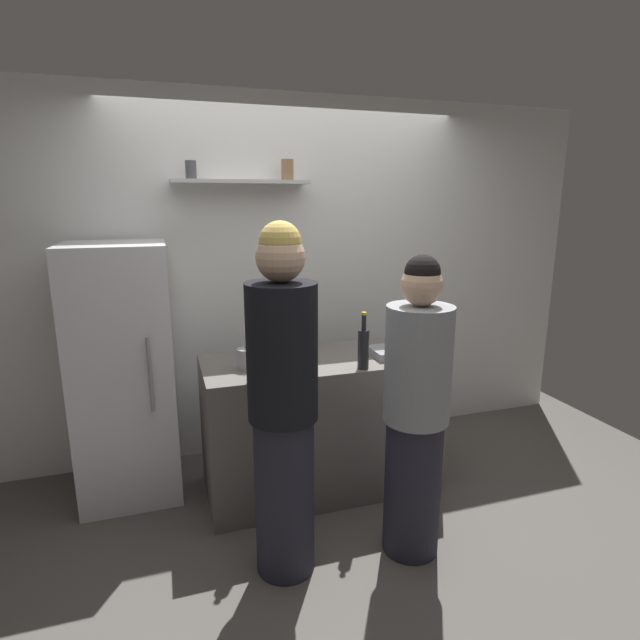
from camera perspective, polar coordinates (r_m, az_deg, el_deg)
The scene contains 12 objects.
ground_plane at distance 3.17m, azimuth 3.02°, elevation -22.77°, with size 5.28×5.28×0.00m, color #59544F.
back_wall_assembly at distance 3.79m, azimuth -3.49°, elevation 4.80°, with size 4.80×0.32×2.60m.
refrigerator at distance 3.41m, azimuth -21.32°, elevation -5.60°, with size 0.60×0.65×1.62m.
counter at distance 3.37m, azimuth -0.00°, elevation -11.60°, with size 1.48×0.66×0.89m, color #66605B.
baking_pan at distance 3.30m, azimuth 8.72°, elevation -3.54°, with size 0.34×0.24×0.05m, color gray.
utensil_holder at distance 3.03m, azimuth -8.32°, elevation -4.32°, with size 0.11×0.11×0.22m.
wine_bottle_amber_glass at distance 2.83m, azimuth -7.13°, elevation -4.10°, with size 0.07×0.07×0.34m.
wine_bottle_pale_glass at distance 3.42m, azimuth -0.95°, elevation -1.08°, with size 0.08×0.08×0.31m.
wine_bottle_dark_glass at distance 2.99m, azimuth 4.94°, elevation -3.11°, with size 0.07×0.07×0.34m.
water_bottle_plastic at distance 3.29m, azimuth -7.44°, elevation -1.90°, with size 0.09×0.09×0.26m.
person_blonde at distance 2.47m, azimuth -4.20°, elevation -9.85°, with size 0.34×0.34×1.78m.
person_grey_hoodie at distance 2.68m, azimuth 10.81°, elevation -10.38°, with size 0.34×0.34×1.62m.
Camera 1 is at (-0.93, -2.38, 1.87)m, focal length 28.22 mm.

